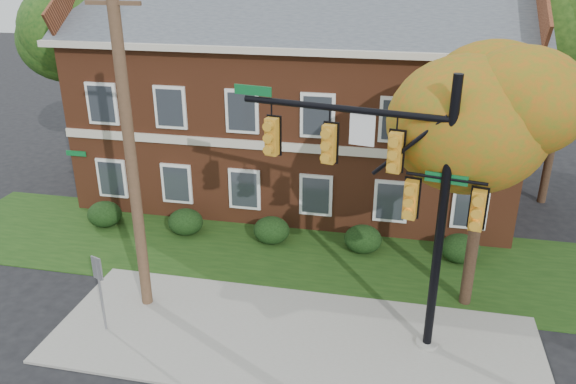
% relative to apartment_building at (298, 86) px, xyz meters
% --- Properties ---
extents(ground, '(120.00, 120.00, 0.00)m').
position_rel_apartment_building_xyz_m(ground, '(2.00, -11.95, -4.99)').
color(ground, black).
rests_on(ground, ground).
extents(sidewalk, '(14.00, 5.00, 0.08)m').
position_rel_apartment_building_xyz_m(sidewalk, '(2.00, -10.95, -4.95)').
color(sidewalk, gray).
rests_on(sidewalk, ground).
extents(grass_strip, '(30.00, 6.00, 0.04)m').
position_rel_apartment_building_xyz_m(grass_strip, '(2.00, -5.95, -4.97)').
color(grass_strip, '#193811').
rests_on(grass_strip, ground).
extents(apartment_building, '(18.80, 8.80, 9.74)m').
position_rel_apartment_building_xyz_m(apartment_building, '(0.00, 0.00, 0.00)').
color(apartment_building, brown).
rests_on(apartment_building, ground).
extents(hedge_far_left, '(1.40, 1.26, 1.05)m').
position_rel_apartment_building_xyz_m(hedge_far_left, '(-7.00, -5.25, -4.46)').
color(hedge_far_left, black).
rests_on(hedge_far_left, ground).
extents(hedge_left, '(1.40, 1.26, 1.05)m').
position_rel_apartment_building_xyz_m(hedge_left, '(-3.50, -5.25, -4.46)').
color(hedge_left, black).
rests_on(hedge_left, ground).
extents(hedge_center, '(1.40, 1.26, 1.05)m').
position_rel_apartment_building_xyz_m(hedge_center, '(0.00, -5.25, -4.46)').
color(hedge_center, black).
rests_on(hedge_center, ground).
extents(hedge_right, '(1.40, 1.26, 1.05)m').
position_rel_apartment_building_xyz_m(hedge_right, '(3.50, -5.25, -4.46)').
color(hedge_right, black).
rests_on(hedge_right, ground).
extents(hedge_far_right, '(1.40, 1.26, 1.05)m').
position_rel_apartment_building_xyz_m(hedge_far_right, '(7.00, -5.25, -4.46)').
color(hedge_far_right, black).
rests_on(hedge_far_right, ground).
extents(tree_near_right, '(4.50, 4.25, 8.58)m').
position_rel_apartment_building_xyz_m(tree_near_right, '(7.22, -8.09, 1.68)').
color(tree_near_right, black).
rests_on(tree_near_right, ground).
extents(tree_left_rear, '(5.40, 5.10, 8.88)m').
position_rel_apartment_building_xyz_m(tree_left_rear, '(-9.73, -1.12, 1.69)').
color(tree_left_rear, black).
rests_on(tree_left_rear, ground).
extents(traffic_signal, '(6.86, 1.54, 7.76)m').
position_rel_apartment_building_xyz_m(traffic_signal, '(4.41, -10.18, -0.17)').
color(traffic_signal, gray).
rests_on(traffic_signal, ground).
extents(utility_pole, '(1.55, 0.34, 9.92)m').
position_rel_apartment_building_xyz_m(utility_pole, '(-2.91, -10.11, 0.04)').
color(utility_pole, '#4E3724').
rests_on(utility_pole, ground).
extents(sign_post, '(0.36, 0.17, 2.50)m').
position_rel_apartment_building_xyz_m(sign_post, '(-3.50, -11.66, -3.29)').
color(sign_post, slate).
rests_on(sign_post, ground).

